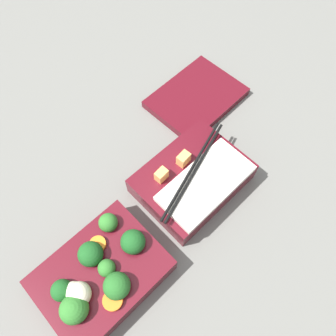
# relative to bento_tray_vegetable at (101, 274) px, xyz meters

# --- Properties ---
(ground_plane) EXTENTS (3.00, 3.00, 0.00)m
(ground_plane) POSITION_rel_bento_tray_vegetable_xyz_m (0.11, 0.03, -0.03)
(ground_plane) COLOR slate
(bento_tray_vegetable) EXTENTS (0.19, 0.15, 0.08)m
(bento_tray_vegetable) POSITION_rel_bento_tray_vegetable_xyz_m (0.00, 0.00, 0.00)
(bento_tray_vegetable) COLOR #510F19
(bento_tray_vegetable) RESTS_ON ground_plane
(bento_tray_rice) EXTENTS (0.21, 0.15, 0.07)m
(bento_tray_rice) POSITION_rel_bento_tray_vegetable_xyz_m (0.23, 0.02, -0.00)
(bento_tray_rice) COLOR #510F19
(bento_tray_rice) RESTS_ON ground_plane
(bento_lid) EXTENTS (0.19, 0.15, 0.02)m
(bento_lid) POSITION_rel_bento_tray_vegetable_xyz_m (0.38, 0.15, -0.02)
(bento_lid) COLOR #510F19
(bento_lid) RESTS_ON ground_plane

